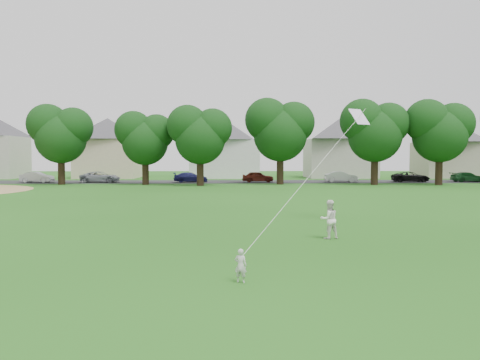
{
  "coord_description": "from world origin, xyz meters",
  "views": [
    {
      "loc": [
        0.36,
        -12.65,
        3.07
      ],
      "look_at": [
        0.76,
        2.0,
        2.3
      ],
      "focal_mm": 35.0,
      "sensor_mm": 36.0,
      "label": 1
    }
  ],
  "objects": [
    {
      "name": "street",
      "position": [
        0.0,
        42.0,
        0.01
      ],
      "size": [
        90.0,
        7.0,
        0.01
      ],
      "primitive_type": "cube",
      "color": "#2D2D30",
      "rests_on": "ground"
    },
    {
      "name": "toddler",
      "position": [
        0.68,
        -1.51,
        0.42
      ],
      "size": [
        0.35,
        0.28,
        0.83
      ],
      "primitive_type": "imported",
      "rotation": [
        0.0,
        0.0,
        2.83
      ],
      "color": "beige",
      "rests_on": "ground"
    },
    {
      "name": "older_boy",
      "position": [
        4.11,
        4.36,
        0.72
      ],
      "size": [
        0.82,
        0.71,
        1.44
      ],
      "primitive_type": "imported",
      "rotation": [
        0.0,
        0.0,
        3.4
      ],
      "color": "white",
      "rests_on": "ground"
    },
    {
      "name": "ground",
      "position": [
        0.0,
        0.0,
        0.0
      ],
      "size": [
        160.0,
        160.0,
        0.0
      ],
      "primitive_type": "plane",
      "color": "#1B4F12",
      "rests_on": "ground"
    },
    {
      "name": "parked_cars",
      "position": [
        3.09,
        41.0,
        0.61
      ],
      "size": [
        73.12,
        2.19,
        1.24
      ],
      "color": "black",
      "rests_on": "ground"
    },
    {
      "name": "house_row",
      "position": [
        1.09,
        52.0,
        5.01
      ],
      "size": [
        77.04,
        14.01,
        10.29
      ],
      "color": "beige",
      "rests_on": "ground"
    },
    {
      "name": "kite",
      "position": [
        3.56,
        3.68,
        2.73
      ],
      "size": [
        3.48,
        5.72,
        12.63
      ],
      "color": "white",
      "rests_on": "ground"
    },
    {
      "name": "tree_row",
      "position": [
        3.99,
        36.03,
        6.05
      ],
      "size": [
        82.3,
        9.38,
        9.98
      ],
      "color": "black",
      "rests_on": "ground"
    }
  ]
}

